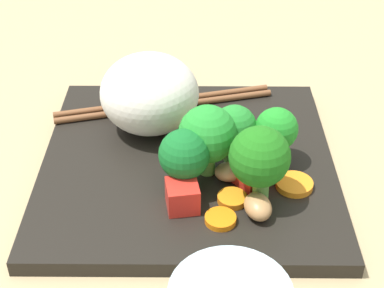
# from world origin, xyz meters

# --- Properties ---
(ground_plane) EXTENTS (1.10, 1.10, 0.02)m
(ground_plane) POSITION_xyz_m (0.00, 0.00, -0.01)
(ground_plane) COLOR tan
(square_plate) EXTENTS (0.28, 0.28, 0.01)m
(square_plate) POSITION_xyz_m (0.00, 0.00, 0.01)
(square_plate) COLOR black
(square_plate) RESTS_ON ground_plane
(rice_mound) EXTENTS (0.12, 0.12, 0.08)m
(rice_mound) POSITION_xyz_m (0.05, 0.04, 0.05)
(rice_mound) COLOR white
(rice_mound) RESTS_ON square_plate
(broccoli_floret_0) EXTENTS (0.04, 0.04, 0.06)m
(broccoli_floret_0) POSITION_xyz_m (-0.00, -0.04, 0.05)
(broccoli_floret_0) COLOR #7FBE5D
(broccoli_floret_0) RESTS_ON square_plate
(broccoli_floret_1) EXTENTS (0.05, 0.05, 0.07)m
(broccoli_floret_1) POSITION_xyz_m (-0.05, -0.06, 0.06)
(broccoli_floret_1) COLOR #67A949
(broccoli_floret_1) RESTS_ON square_plate
(broccoli_floret_2) EXTENTS (0.05, 0.05, 0.07)m
(broccoli_floret_2) POSITION_xyz_m (-0.02, -0.02, 0.05)
(broccoli_floret_2) COLOR #75C14E
(broccoli_floret_2) RESTS_ON square_plate
(broccoli_floret_3) EXTENTS (0.04, 0.04, 0.05)m
(broccoli_floret_3) POSITION_xyz_m (-0.00, -0.08, 0.05)
(broccoli_floret_3) COLOR #84B359
(broccoli_floret_3) RESTS_ON square_plate
(broccoli_floret_4) EXTENTS (0.04, 0.04, 0.06)m
(broccoli_floret_4) POSITION_xyz_m (-0.04, -0.00, 0.05)
(broccoli_floret_4) COLOR #618F40
(broccoli_floret_4) RESTS_ON square_plate
(carrot_slice_0) EXTENTS (0.03, 0.03, 0.01)m
(carrot_slice_0) POSITION_xyz_m (-0.06, -0.04, 0.02)
(carrot_slice_0) COLOR orange
(carrot_slice_0) RESTS_ON square_plate
(carrot_slice_1) EXTENTS (0.04, 0.04, 0.01)m
(carrot_slice_1) POSITION_xyz_m (-0.04, -0.09, 0.02)
(carrot_slice_1) COLOR orange
(carrot_slice_1) RESTS_ON square_plate
(carrot_slice_2) EXTENTS (0.04, 0.04, 0.01)m
(carrot_slice_2) POSITION_xyz_m (-0.08, -0.03, 0.02)
(carrot_slice_2) COLOR orange
(carrot_slice_2) RESTS_ON square_plate
(pepper_chunk_0) EXTENTS (0.04, 0.04, 0.01)m
(pepper_chunk_0) POSITION_xyz_m (-0.03, -0.06, 0.02)
(pepper_chunk_0) COLOR red
(pepper_chunk_0) RESTS_ON square_plate
(pepper_chunk_1) EXTENTS (0.03, 0.03, 0.02)m
(pepper_chunk_1) POSITION_xyz_m (-0.07, -0.00, 0.03)
(pepper_chunk_1) COLOR red
(pepper_chunk_1) RESTS_ON square_plate
(chicken_piece_0) EXTENTS (0.03, 0.03, 0.02)m
(chicken_piece_0) POSITION_xyz_m (0.01, -0.01, 0.02)
(chicken_piece_0) COLOR tan
(chicken_piece_0) RESTS_ON square_plate
(chicken_piece_1) EXTENTS (0.03, 0.03, 0.01)m
(chicken_piece_1) POSITION_xyz_m (-0.03, -0.04, 0.02)
(chicken_piece_1) COLOR tan
(chicken_piece_1) RESTS_ON square_plate
(chicken_piece_2) EXTENTS (0.03, 0.03, 0.02)m
(chicken_piece_2) POSITION_xyz_m (-0.07, -0.06, 0.02)
(chicken_piece_2) COLOR tan
(chicken_piece_2) RESTS_ON square_plate
(chicken_piece_3) EXTENTS (0.03, 0.03, 0.02)m
(chicken_piece_3) POSITION_xyz_m (0.02, -0.07, 0.02)
(chicken_piece_3) COLOR #BA9346
(chicken_piece_3) RESTS_ON square_plate
(chopstick_pair) EXTENTS (0.08, 0.22, 0.01)m
(chopstick_pair) POSITION_xyz_m (0.09, 0.03, 0.02)
(chopstick_pair) COLOR brown
(chopstick_pair) RESTS_ON square_plate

